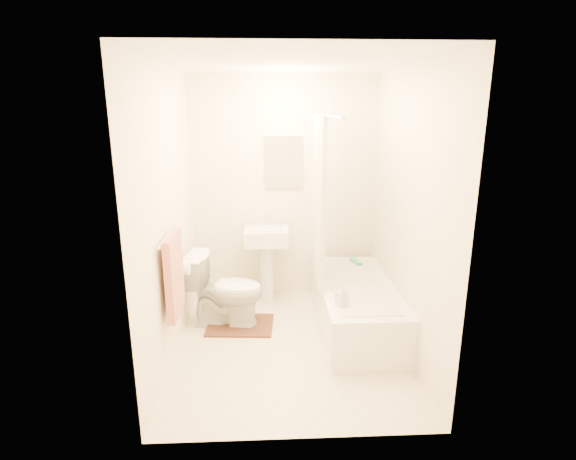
{
  "coord_description": "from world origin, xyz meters",
  "views": [
    {
      "loc": [
        -0.19,
        -3.63,
        2.07
      ],
      "look_at": [
        0.0,
        0.25,
        1.0
      ],
      "focal_mm": 28.0,
      "sensor_mm": 36.0,
      "label": 1
    }
  ],
  "objects_px": {
    "sink": "(267,262)",
    "bathtub": "(356,306)",
    "bath_mat": "(240,325)",
    "toilet": "(226,290)",
    "soap_bottle": "(342,296)"
  },
  "relations": [
    {
      "from": "sink",
      "to": "bathtub",
      "type": "relative_size",
      "value": 0.57
    },
    {
      "from": "bath_mat",
      "to": "toilet",
      "type": "bearing_deg",
      "value": 155.0
    },
    {
      "from": "bathtub",
      "to": "bath_mat",
      "type": "xyz_separation_m",
      "value": [
        -1.12,
        0.07,
        -0.21
      ]
    },
    {
      "from": "bath_mat",
      "to": "soap_bottle",
      "type": "xyz_separation_m",
      "value": [
        0.9,
        -0.54,
        0.53
      ]
    },
    {
      "from": "bathtub",
      "to": "bath_mat",
      "type": "relative_size",
      "value": 2.51
    },
    {
      "from": "bathtub",
      "to": "bath_mat",
      "type": "height_order",
      "value": "bathtub"
    },
    {
      "from": "soap_bottle",
      "to": "bath_mat",
      "type": "bearing_deg",
      "value": 148.92
    },
    {
      "from": "sink",
      "to": "soap_bottle",
      "type": "xyz_separation_m",
      "value": [
        0.63,
        -1.12,
        0.09
      ]
    },
    {
      "from": "sink",
      "to": "bath_mat",
      "type": "distance_m",
      "value": 0.78
    },
    {
      "from": "toilet",
      "to": "bathtub",
      "type": "height_order",
      "value": "toilet"
    },
    {
      "from": "bath_mat",
      "to": "soap_bottle",
      "type": "bearing_deg",
      "value": -31.08
    },
    {
      "from": "toilet",
      "to": "bath_mat",
      "type": "xyz_separation_m",
      "value": [
        0.13,
        -0.06,
        -0.35
      ]
    },
    {
      "from": "toilet",
      "to": "bath_mat",
      "type": "bearing_deg",
      "value": -105.63
    },
    {
      "from": "toilet",
      "to": "sink",
      "type": "bearing_deg",
      "value": -27.95
    },
    {
      "from": "sink",
      "to": "bath_mat",
      "type": "height_order",
      "value": "sink"
    }
  ]
}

